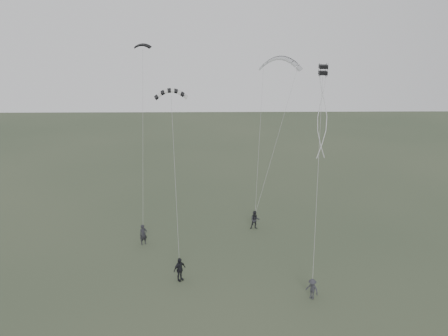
{
  "coord_description": "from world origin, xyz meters",
  "views": [
    {
      "loc": [
        0.78,
        -30.07,
        17.88
      ],
      "look_at": [
        1.37,
        5.15,
        6.8
      ],
      "focal_mm": 35.0,
      "sensor_mm": 36.0,
      "label": 1
    }
  ],
  "objects_px": {
    "flyer_left": "(143,235)",
    "flyer_center": "(180,269)",
    "kite_box": "(323,70)",
    "kite_dark_small": "(142,45)",
    "kite_striped": "(171,90)",
    "kite_pale_large": "(280,58)",
    "flyer_far": "(312,289)",
    "flyer_right": "(255,220)"
  },
  "relations": [
    {
      "from": "kite_dark_small",
      "to": "kite_box",
      "type": "height_order",
      "value": "kite_dark_small"
    },
    {
      "from": "flyer_right",
      "to": "flyer_center",
      "type": "distance_m",
      "value": 10.91
    },
    {
      "from": "kite_dark_small",
      "to": "kite_striped",
      "type": "bearing_deg",
      "value": -52.33
    },
    {
      "from": "kite_box",
      "to": "flyer_left",
      "type": "bearing_deg",
      "value": 170.55
    },
    {
      "from": "flyer_left",
      "to": "kite_striped",
      "type": "relative_size",
      "value": 0.7
    },
    {
      "from": "kite_pale_large",
      "to": "flyer_far",
      "type": "bearing_deg",
      "value": -69.38
    },
    {
      "from": "kite_pale_large",
      "to": "flyer_left",
      "type": "bearing_deg",
      "value": -118.18
    },
    {
      "from": "flyer_far",
      "to": "kite_dark_small",
      "type": "bearing_deg",
      "value": 177.44
    },
    {
      "from": "flyer_left",
      "to": "kite_striped",
      "type": "height_order",
      "value": "kite_striped"
    },
    {
      "from": "flyer_far",
      "to": "kite_dark_small",
      "type": "relative_size",
      "value": 0.99
    },
    {
      "from": "flyer_left",
      "to": "kite_pale_large",
      "type": "bearing_deg",
      "value": 12.65
    },
    {
      "from": "flyer_left",
      "to": "flyer_right",
      "type": "relative_size",
      "value": 1.02
    },
    {
      "from": "flyer_right",
      "to": "flyer_left",
      "type": "bearing_deg",
      "value": -163.85
    },
    {
      "from": "kite_pale_large",
      "to": "kite_striped",
      "type": "height_order",
      "value": "kite_pale_large"
    },
    {
      "from": "flyer_right",
      "to": "kite_dark_small",
      "type": "bearing_deg",
      "value": 161.28
    },
    {
      "from": "kite_dark_small",
      "to": "kite_pale_large",
      "type": "relative_size",
      "value": 0.34
    },
    {
      "from": "kite_striped",
      "to": "flyer_far",
      "type": "bearing_deg",
      "value": -47.77
    },
    {
      "from": "flyer_far",
      "to": "kite_dark_small",
      "type": "distance_m",
      "value": 25.45
    },
    {
      "from": "flyer_center",
      "to": "flyer_left",
      "type": "bearing_deg",
      "value": 77.2
    },
    {
      "from": "flyer_right",
      "to": "kite_striped",
      "type": "bearing_deg",
      "value": -162.44
    },
    {
      "from": "kite_striped",
      "to": "kite_box",
      "type": "height_order",
      "value": "kite_box"
    },
    {
      "from": "flyer_left",
      "to": "flyer_center",
      "type": "distance_m",
      "value": 6.94
    },
    {
      "from": "kite_dark_small",
      "to": "kite_box",
      "type": "relative_size",
      "value": 2.21
    },
    {
      "from": "flyer_center",
      "to": "kite_striped",
      "type": "xyz_separation_m",
      "value": [
        -0.84,
        6.54,
        12.41
      ]
    },
    {
      "from": "flyer_right",
      "to": "kite_dark_small",
      "type": "relative_size",
      "value": 1.17
    },
    {
      "from": "flyer_left",
      "to": "kite_box",
      "type": "xyz_separation_m",
      "value": [
        14.15,
        -2.75,
        14.3
      ]
    },
    {
      "from": "flyer_left",
      "to": "kite_striped",
      "type": "distance_m",
      "value": 12.75
    },
    {
      "from": "flyer_center",
      "to": "kite_box",
      "type": "distance_m",
      "value": 18.02
    },
    {
      "from": "flyer_center",
      "to": "flyer_far",
      "type": "distance_m",
      "value": 9.73
    },
    {
      "from": "flyer_center",
      "to": "kite_pale_large",
      "type": "bearing_deg",
      "value": 17.05
    },
    {
      "from": "flyer_right",
      "to": "flyer_far",
      "type": "height_order",
      "value": "flyer_right"
    },
    {
      "from": "kite_box",
      "to": "flyer_center",
      "type": "bearing_deg",
      "value": -161.7
    },
    {
      "from": "flyer_far",
      "to": "flyer_center",
      "type": "bearing_deg",
      "value": -149.29
    },
    {
      "from": "flyer_far",
      "to": "kite_pale_large",
      "type": "bearing_deg",
      "value": 135.46
    },
    {
      "from": "flyer_center",
      "to": "kite_dark_small",
      "type": "xyz_separation_m",
      "value": [
        -3.86,
        12.28,
        15.77
      ]
    },
    {
      "from": "flyer_center",
      "to": "flyer_right",
      "type": "bearing_deg",
      "value": 9.82
    },
    {
      "from": "flyer_right",
      "to": "flyer_far",
      "type": "xyz_separation_m",
      "value": [
        3.02,
        -11.34,
        -0.14
      ]
    },
    {
      "from": "kite_dark_small",
      "to": "kite_striped",
      "type": "relative_size",
      "value": 0.59
    },
    {
      "from": "flyer_center",
      "to": "kite_box",
      "type": "xyz_separation_m",
      "value": [
        10.51,
        3.17,
        14.29
      ]
    },
    {
      "from": "flyer_left",
      "to": "flyer_center",
      "type": "relative_size",
      "value": 0.99
    },
    {
      "from": "flyer_far",
      "to": "kite_box",
      "type": "relative_size",
      "value": 2.18
    },
    {
      "from": "flyer_right",
      "to": "flyer_far",
      "type": "bearing_deg",
      "value": -75.28
    }
  ]
}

